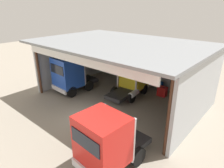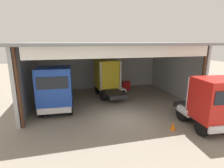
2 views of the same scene
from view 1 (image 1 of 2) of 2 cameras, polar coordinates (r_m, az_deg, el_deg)
The scene contains 8 objects.
ground_plane at distance 16.85m, azimuth -7.52°, elevation -9.22°, with size 80.00×80.00×0.00m, color gray.
workshop_shed at distance 19.15m, azimuth 4.41°, elevation 7.50°, with size 15.20×10.68×5.61m.
truck_blue_left_bay at distance 20.89m, azimuth -12.12°, elevation 2.80°, with size 2.79×4.74×3.78m.
truck_yellow_right_bay at distance 20.03m, azimuth 5.91°, elevation 2.26°, with size 2.76×5.26×3.75m.
truck_red_yard_outside at distance 11.05m, azimuth -1.77°, elevation -16.34°, with size 2.71×4.71×3.48m.
oil_drum at distance 21.92m, azimuth 13.78°, elevation -0.66°, with size 0.58×0.58×0.94m, color #194CB2.
tool_cart at distance 20.66m, azimuth 14.26°, elevation -2.05°, with size 0.90×0.60×1.00m, color red.
traffic_cone at distance 13.62m, azimuth -8.35°, elevation -16.36°, with size 0.36×0.36×0.56m, color orange.
Camera 1 is at (10.98, -9.38, 8.68)m, focal length 31.72 mm.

